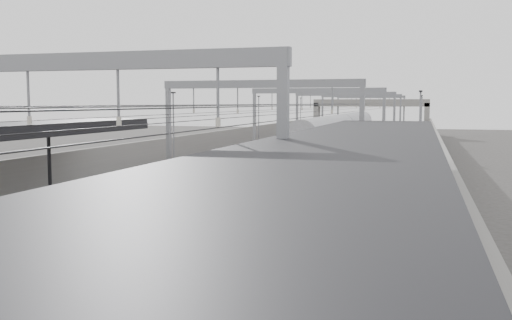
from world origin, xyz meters
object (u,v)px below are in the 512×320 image
Objects in this scene: train at (339,144)px; bench at (342,271)px; signal_green at (319,128)px; overbridge at (370,107)px.

train is 44.15m from bench.
bench is 0.57× the size of signal_green.
overbridge is 53.75m from train.
train is at bearing -75.79° from signal_green.
overbridge is 0.48× the size of train.
overbridge reaches higher than signal_green.
overbridge is at bearing 91.60° from train.
train is 23.23× the size of bench.
train is at bearing -88.40° from overbridge.
overbridge is at bearing 79.17° from signal_green.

